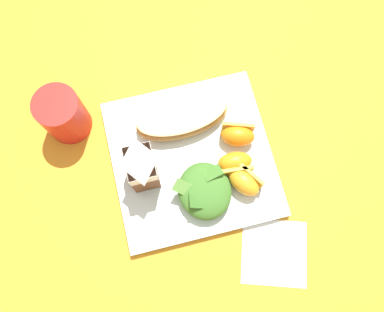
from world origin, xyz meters
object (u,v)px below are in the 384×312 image
orange_wedge_rear (238,135)px  orange_wedge_front (244,181)px  cheesy_pizza_bread (184,116)px  orange_wedge_middle (235,163)px  paper_napkin (274,252)px  milk_carton (141,166)px  green_salad_pile (205,191)px  drinking_red_cup (63,115)px  white_plate (192,159)px

orange_wedge_rear → orange_wedge_front: bearing=172.3°
cheesy_pizza_bread → orange_wedge_middle: size_ratio=2.76×
cheesy_pizza_bread → paper_napkin: bearing=-160.6°
milk_carton → paper_napkin: milk_carton is taller
milk_carton → orange_wedge_middle: bearing=-98.3°
green_salad_pile → paper_napkin: green_salad_pile is taller
orange_wedge_middle → drinking_red_cup: size_ratio=0.65×
cheesy_pizza_bread → green_salad_pile: green_salad_pile is taller
orange_wedge_rear → paper_napkin: size_ratio=0.62×
milk_carton → cheesy_pizza_bread: bearing=-46.8°
cheesy_pizza_bread → milk_carton: bearing=133.2°
orange_wedge_rear → white_plate: bearing=99.9°
milk_carton → drinking_red_cup: 0.18m
milk_carton → orange_wedge_front: size_ratio=1.57×
green_salad_pile → orange_wedge_middle: (0.03, -0.06, -0.00)m
white_plate → orange_wedge_middle: 0.08m
cheesy_pizza_bread → milk_carton: 0.13m
green_salad_pile → milk_carton: bearing=58.6°
cheesy_pizza_bread → green_salad_pile: bearing=-179.1°
white_plate → orange_wedge_front: size_ratio=4.01×
milk_carton → orange_wedge_middle: (-0.02, -0.15, -0.04)m
orange_wedge_rear → drinking_red_cup: drinking_red_cup is taller
orange_wedge_front → drinking_red_cup: bearing=55.8°
white_plate → drinking_red_cup: drinking_red_cup is taller
green_salad_pile → milk_carton: (0.06, 0.09, 0.04)m
cheesy_pizza_bread → drinking_red_cup: drinking_red_cup is taller
paper_napkin → drinking_red_cup: (0.31, 0.30, 0.05)m
cheesy_pizza_bread → paper_napkin: size_ratio=1.58×
orange_wedge_rear → paper_napkin: orange_wedge_rear is taller
white_plate → cheesy_pizza_bread: (0.07, -0.00, 0.03)m
paper_napkin → drinking_red_cup: 0.43m
white_plate → paper_napkin: bearing=-153.3°
green_salad_pile → orange_wedge_rear: (0.08, -0.08, -0.00)m
orange_wedge_rear → drinking_red_cup: (0.11, 0.29, 0.01)m
white_plate → orange_wedge_middle: bearing=-116.1°
green_salad_pile → paper_napkin: (-0.13, -0.09, -0.03)m
cheesy_pizza_bread → orange_wedge_front: 0.16m
green_salad_pile → paper_napkin: size_ratio=0.91×
white_plate → orange_wedge_rear: (0.02, -0.09, 0.03)m
white_plate → orange_wedge_rear: 0.09m
white_plate → green_salad_pile: bearing=-175.3°
orange_wedge_front → drinking_red_cup: size_ratio=0.72×
white_plate → green_salad_pile: size_ratio=2.80×
white_plate → drinking_red_cup: bearing=59.2°
white_plate → orange_wedge_rear: bearing=-80.1°
milk_carton → orange_wedge_rear: bearing=-81.6°
paper_napkin → white_plate: bearing=26.7°
orange_wedge_middle → paper_napkin: size_ratio=0.57×
white_plate → green_salad_pile: green_salad_pile is taller
milk_carton → paper_napkin: size_ratio=1.00×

